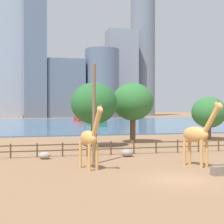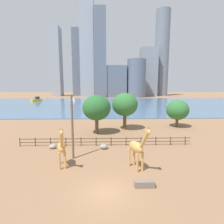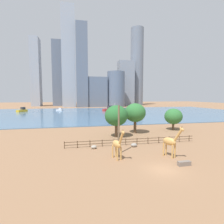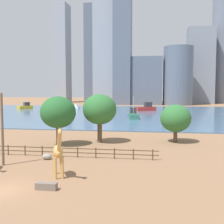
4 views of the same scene
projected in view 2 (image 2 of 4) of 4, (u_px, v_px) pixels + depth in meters
ground_plane at (107, 104)px, 94.06m from camera, size 400.00×400.00×0.00m
harbor_water at (107, 104)px, 91.08m from camera, size 180.00×86.00×0.20m
giraffe_tall at (62, 147)px, 19.32m from camera, size 1.49×3.29×4.83m
giraffe_companion at (137, 148)px, 18.74m from camera, size 2.10×3.59×5.13m
utility_pole at (72, 127)px, 21.40m from camera, size 0.28×0.28×8.01m
boulder_near_fence at (104, 147)px, 25.27m from camera, size 1.17×0.92×0.69m
boulder_by_pole at (52, 146)px, 25.39m from camera, size 1.02×0.84×0.63m
feeding_trough at (144, 184)px, 15.66m from camera, size 1.80×0.60×0.60m
enclosure_fence at (105, 141)px, 26.68m from camera, size 26.12×0.14×1.30m
tree_left_large at (97, 108)px, 32.90m from camera, size 5.31×5.31×7.40m
tree_center_broad at (125, 105)px, 36.25m from camera, size 5.33×5.33×7.68m
tree_right_tall at (178, 110)px, 38.65m from camera, size 4.88×4.88×6.04m
boat_ferry at (122, 105)px, 73.29m from camera, size 3.79×7.36×6.31m
boat_sailboat at (36, 100)px, 105.71m from camera, size 5.42×6.73×2.85m
boat_tug at (123, 100)px, 102.80m from camera, size 8.17×5.97×3.41m
boat_barge at (73, 100)px, 111.25m from camera, size 4.27×2.93×1.77m
skyline_tower_needle at (79, 63)px, 174.09m from camera, size 12.15×13.88×64.31m
skyline_block_central at (148, 72)px, 167.72m from camera, size 15.78×11.45×45.47m
skyline_tower_glass at (57, 62)px, 168.71m from camera, size 8.07×13.15×64.79m
skyline_block_left at (162, 54)px, 173.53m from camera, size 13.83×13.83×82.57m
skyline_block_right at (87, 46)px, 149.01m from camera, size 11.69×11.08×87.45m
skyline_tower_short at (116, 82)px, 150.35m from camera, size 17.02×9.62×26.68m
skyline_block_wide at (136, 79)px, 149.89m from camera, size 16.10×16.10×31.91m
skyline_tower_far at (100, 54)px, 146.10m from camera, size 9.91×10.79×72.27m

